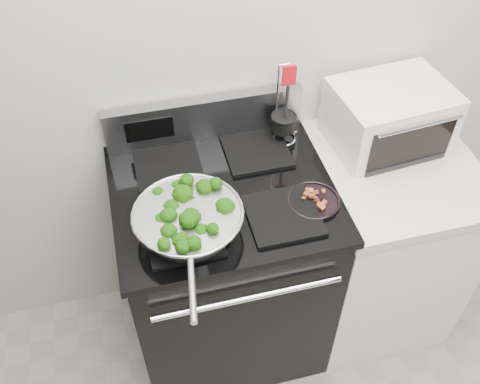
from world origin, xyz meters
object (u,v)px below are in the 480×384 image
object	(u,v)px
utensil_holder	(283,126)
gas_range	(225,267)
bacon_plate	(314,199)
skillet	(188,220)
toaster_oven	(389,117)

from	to	relation	value
utensil_holder	gas_range	bearing A→B (deg)	-136.96
gas_range	bacon_plate	size ratio (longest dim) A/B	6.16
skillet	toaster_oven	xyz separation A→B (m)	(0.84, 0.30, 0.04)
gas_range	utensil_holder	bearing A→B (deg)	36.65
bacon_plate	utensil_holder	size ratio (longest dim) A/B	0.54
toaster_oven	utensil_holder	bearing A→B (deg)	163.67
skillet	toaster_oven	distance (m)	0.89
bacon_plate	gas_range	bearing A→B (deg)	154.95
gas_range	skillet	world-z (taller)	gas_range
bacon_plate	utensil_holder	xyz separation A→B (m)	(-0.00, 0.35, 0.04)
utensil_holder	toaster_oven	distance (m)	0.41
toaster_oven	gas_range	bearing A→B (deg)	-173.92
skillet	bacon_plate	xyz separation A→B (m)	(0.44, 0.02, -0.04)
utensil_holder	toaster_oven	world-z (taller)	utensil_holder
gas_range	utensil_holder	xyz separation A→B (m)	(0.29, 0.22, 0.52)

